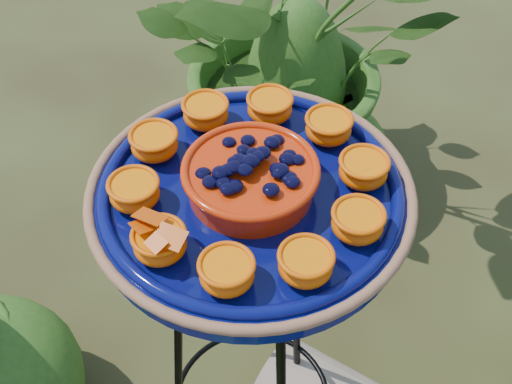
{
  "coord_description": "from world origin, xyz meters",
  "views": [
    {
      "loc": [
        0.51,
        -0.39,
        1.61
      ],
      "look_at": [
        0.01,
        0.03,
        0.92
      ],
      "focal_mm": 50.0,
      "sensor_mm": 36.0,
      "label": 1
    }
  ],
  "objects": [
    {
      "name": "tripod_stand",
      "position": [
        -0.01,
        0.03,
        0.52
      ],
      "size": [
        0.37,
        0.37,
        0.86
      ],
      "rotation": [
        0.0,
        0.0,
        0.21
      ],
      "color": "black",
      "rests_on": "ground"
    },
    {
      "name": "feeder_dish",
      "position": [
        -0.01,
        0.03,
        0.9
      ],
      "size": [
        0.51,
        0.51,
        0.1
      ],
      "rotation": [
        0.0,
        0.0,
        0.21
      ],
      "color": "#060C50",
      "rests_on": "tripod_stand"
    },
    {
      "name": "shrub_back_left",
      "position": [
        -0.66,
        0.73,
        0.46
      ],
      "size": [
        1.04,
        1.08,
        0.92
      ],
      "primitive_type": "imported",
      "rotation": [
        0.0,
        0.0,
        1.02
      ],
      "color": "#274E14",
      "rests_on": "ground"
    }
  ]
}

